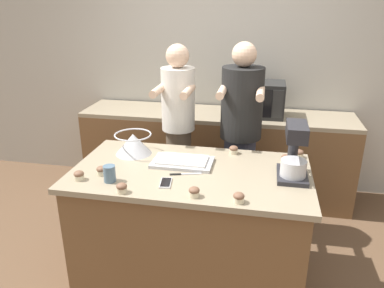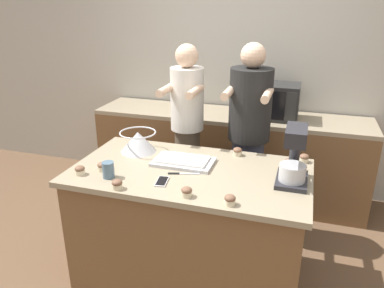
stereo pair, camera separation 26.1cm
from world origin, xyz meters
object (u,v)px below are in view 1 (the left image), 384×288
Objects in this scene: drinking_glass at (110,174)px; cupcake_4 at (299,153)px; baking_tray at (182,162)px; cupcake_3 at (239,198)px; knife at (183,174)px; cupcake_0 at (101,170)px; stand_mixer at (294,154)px; microwave_oven at (260,99)px; person_left at (178,133)px; cupcake_1 at (234,150)px; cupcake_7 at (194,192)px; cell_phone at (166,183)px; cupcake_6 at (122,188)px; person_right at (240,137)px; cupcake_2 at (79,175)px; mixing_bowl at (133,143)px; cupcake_5 at (286,159)px.

drinking_glass is 1.64× the size of cupcake_4.
cupcake_3 is at bearing -46.95° from baking_tray.
cupcake_0 reaches higher than knife.
microwave_oven is at bearing 101.27° from stand_mixer.
person_left is 24.68× the size of cupcake_1.
cupcake_7 is (-0.27, 0.02, 0.00)m from cupcake_3.
cell_phone reaches higher than knife.
stand_mixer is 5.63× the size of cupcake_0.
drinking_glass is 1.64× the size of cupcake_6.
cupcake_0 is at bearing 168.46° from cupcake_3.
person_right reaches higher than cupcake_7.
drinking_glass is (-1.18, -0.29, -0.11)m from stand_mixer.
person_left is 1.12m from cupcake_2.
cell_phone is (-0.41, -0.97, 0.00)m from person_right.
person_right reaches higher than cupcake_6.
microwave_oven reaches higher than cupcake_6.
cupcake_6 is at bearing -77.19° from mixing_bowl.
cupcake_1 is 0.99m from cupcake_6.
cupcake_5 is (1.16, 0.05, -0.05)m from mixing_bowl.
cupcake_0 is at bearing -146.80° from cupcake_1.
cupcake_2 reaches higher than baking_tray.
stand_mixer is 0.75m from knife.
baking_tray is 6.46× the size of cupcake_6.
microwave_oven is 7.07× the size of cupcake_5.
cupcake_1 is (0.76, 0.64, -0.02)m from drinking_glass.
cupcake_5 is at bearing 20.15° from cupcake_0.
drinking_glass is at bearing -102.77° from person_left.
knife is at bearing 114.34° from cupcake_7.
cupcake_6 is (0.13, -0.13, -0.02)m from drinking_glass.
person_left is at bearing -179.85° from person_right.
person_right is at bearing 68.12° from knife.
microwave_oven is at bearing 50.81° from mixing_bowl.
mixing_bowl reaches higher than cupcake_7.
cupcake_5 is (-0.10, -0.12, 0.00)m from cupcake_4.
person_right is at bearing 60.39° from cupcake_6.
person_right is at bearing 79.90° from cupcake_7.
person_right is at bearing 45.99° from cupcake_2.
cupcake_3 is at bearing -82.47° from cupcake_1.
cupcake_0 is at bearing -133.37° from person_right.
cupcake_1 is at bearing -177.88° from cupcake_4.
cupcake_3 is (0.95, -0.19, 0.00)m from cupcake_0.
cupcake_5 is at bearing 33.36° from cupcake_6.
mixing_bowl is 4.22× the size of cupcake_5.
baking_tray is 1.37m from microwave_oven.
person_left is 24.68× the size of cupcake_7.
person_right is 5.95× the size of mixing_bowl.
mixing_bowl is at bearing 129.92° from cell_phone.
stand_mixer is 2.51× the size of cell_phone.
mixing_bowl is at bearing -146.64° from person_right.
cupcake_7 is (0.18, -0.46, 0.01)m from baking_tray.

